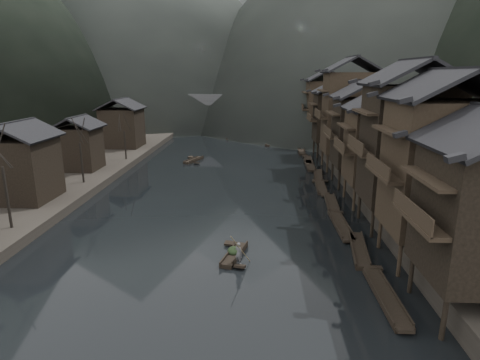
{
  "coord_description": "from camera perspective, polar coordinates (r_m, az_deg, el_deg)",
  "views": [
    {
      "loc": [
        4.21,
        -29.59,
        13.89
      ],
      "look_at": [
        2.21,
        13.16,
        2.5
      ],
      "focal_mm": 30.0,
      "sensor_mm": 36.0,
      "label": 1
    }
  ],
  "objects": [
    {
      "name": "left_houses",
      "position": [
        56.12,
        -23.59,
        5.23
      ],
      "size": [
        8.1,
        53.2,
        8.73
      ],
      "color": "black",
      "rests_on": "left_bank"
    },
    {
      "name": "bare_trees",
      "position": [
        43.98,
        -26.26,
        3.63
      ],
      "size": [
        3.86,
        45.38,
        7.73
      ],
      "color": "black",
      "rests_on": "left_bank"
    },
    {
      "name": "left_bank",
      "position": [
        80.97,
        -26.4,
        3.9
      ],
      "size": [
        40.0,
        200.0,
        1.2
      ],
      "primitive_type": "cube",
      "color": "#2D2823",
      "rests_on": "ground"
    },
    {
      "name": "moored_sampans",
      "position": [
        56.05,
        10.91,
        0.5
      ],
      "size": [
        2.4,
        68.46,
        0.47
      ],
      "color": "black",
      "rests_on": "water"
    },
    {
      "name": "hero_sampan",
      "position": [
        31.89,
        -0.81,
        -10.51
      ],
      "size": [
        2.04,
        4.77,
        0.43
      ],
      "color": "black",
      "rests_on": "water"
    },
    {
      "name": "midriver_boats",
      "position": [
        84.59,
        -0.73,
        5.59
      ],
      "size": [
        16.47,
        41.37,
        0.45
      ],
      "color": "black",
      "rests_on": "water"
    },
    {
      "name": "bamboo_pole",
      "position": [
        29.04,
        0.2,
        -5.71
      ],
      "size": [
        1.51,
        2.09,
        3.06
      ],
      "primitive_type": "cylinder",
      "rotation": [
        0.69,
        0.0,
        -0.62
      ],
      "color": "#8C7A51",
      "rests_on": "boatman"
    },
    {
      "name": "right_bank",
      "position": [
        77.2,
        26.19,
        3.68
      ],
      "size": [
        40.0,
        200.0,
        1.8
      ],
      "primitive_type": "cube",
      "color": "#2D2823",
      "rests_on": "ground"
    },
    {
      "name": "cargo_heap",
      "position": [
        31.86,
        -0.89,
        -9.47
      ],
      "size": [
        1.04,
        1.36,
        0.62
      ],
      "primitive_type": "ellipsoid",
      "color": "black",
      "rests_on": "hero_sampan"
    },
    {
      "name": "water",
      "position": [
        32.96,
        -4.99,
        -10.08
      ],
      "size": [
        300.0,
        300.0,
        0.0
      ],
      "primitive_type": "plane",
      "color": "black",
      "rests_on": "ground"
    },
    {
      "name": "stone_bridge",
      "position": [
        102.06,
        0.31,
        9.96
      ],
      "size": [
        40.0,
        6.0,
        9.0
      ],
      "color": "#4C4C4F",
      "rests_on": "ground"
    },
    {
      "name": "stilt_houses",
      "position": [
        51.24,
        17.65,
        8.59
      ],
      "size": [
        9.0,
        67.6,
        16.48
      ],
      "color": "black",
      "rests_on": "ground"
    },
    {
      "name": "boatman",
      "position": [
        29.97,
        -0.19,
        -9.97
      ],
      "size": [
        0.74,
        0.7,
        1.71
      ],
      "primitive_type": "imported",
      "rotation": [
        0.0,
        0.0,
        2.51
      ],
      "color": "#5F6062",
      "rests_on": "hero_sampan"
    }
  ]
}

